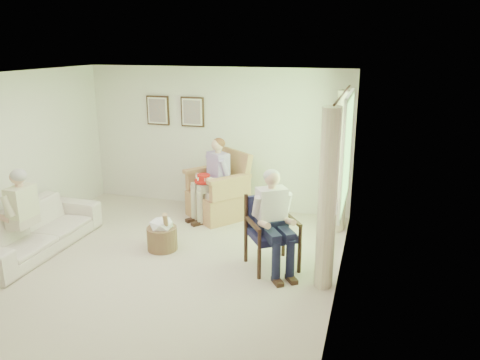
{
  "coord_description": "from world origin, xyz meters",
  "views": [
    {
      "loc": [
        2.85,
        -5.3,
        3.01
      ],
      "look_at": [
        0.95,
        1.08,
        1.05
      ],
      "focal_mm": 35.0,
      "sensor_mm": 36.0,
      "label": 1
    }
  ],
  "objects": [
    {
      "name": "floor",
      "position": [
        0.0,
        0.0,
        0.0
      ],
      "size": [
        5.5,
        5.5,
        0.0
      ],
      "primitive_type": "plane",
      "color": "beige",
      "rests_on": "ground"
    },
    {
      "name": "back_wall",
      "position": [
        0.0,
        2.75,
        1.3
      ],
      "size": [
        5.0,
        0.04,
        2.6
      ],
      "primitive_type": "cube",
      "color": "silver",
      "rests_on": "ground"
    },
    {
      "name": "right_wall",
      "position": [
        2.5,
        0.0,
        1.3
      ],
      "size": [
        0.04,
        5.5,
        2.6
      ],
      "primitive_type": "cube",
      "color": "silver",
      "rests_on": "ground"
    },
    {
      "name": "ceiling",
      "position": [
        0.0,
        0.0,
        2.6
      ],
      "size": [
        5.0,
        5.5,
        0.02
      ],
      "primitive_type": "cube",
      "color": "white",
      "rests_on": "back_wall"
    },
    {
      "name": "window",
      "position": [
        2.46,
        1.2,
        1.58
      ],
      "size": [
        0.13,
        2.5,
        1.63
      ],
      "color": "#2D6B23",
      "rests_on": "right_wall"
    },
    {
      "name": "curtain_left",
      "position": [
        2.33,
        0.22,
        1.15
      ],
      "size": [
        0.34,
        0.34,
        2.3
      ],
      "primitive_type": "cylinder",
      "color": "beige",
      "rests_on": "ground"
    },
    {
      "name": "curtain_right",
      "position": [
        2.33,
        2.18,
        1.15
      ],
      "size": [
        0.34,
        0.34,
        2.3
      ],
      "primitive_type": "cylinder",
      "color": "beige",
      "rests_on": "ground"
    },
    {
      "name": "framed_print_left",
      "position": [
        -1.15,
        2.71,
        1.78
      ],
      "size": [
        0.45,
        0.05,
        0.55
      ],
      "color": "#382114",
      "rests_on": "back_wall"
    },
    {
      "name": "framed_print_right",
      "position": [
        -0.45,
        2.71,
        1.78
      ],
      "size": [
        0.45,
        0.05,
        0.55
      ],
      "color": "#382114",
      "rests_on": "back_wall"
    },
    {
      "name": "wicker_armchair",
      "position": [
        0.23,
        2.18,
        0.37
      ],
      "size": [
        0.92,
        0.91,
        1.17
      ],
      "rotation": [
        0.0,
        0.0,
        -0.67
      ],
      "color": "tan",
      "rests_on": "ground"
    },
    {
      "name": "wood_armchair",
      "position": [
        1.58,
        0.6,
        0.54
      ],
      "size": [
        0.64,
        0.6,
        0.98
      ],
      "rotation": [
        0.0,
        0.0,
        0.61
      ],
      "color": "black",
      "rests_on": "ground"
    },
    {
      "name": "sofa",
      "position": [
        -1.95,
        0.04,
        0.33
      ],
      "size": [
        2.23,
        0.87,
        0.65
      ],
      "primitive_type": "imported",
      "rotation": [
        0.0,
        0.0,
        1.57
      ],
      "color": "white",
      "rests_on": "ground"
    },
    {
      "name": "person_wicker",
      "position": [
        0.23,
        2.03,
        0.84
      ],
      "size": [
        0.4,
        0.63,
        1.42
      ],
      "rotation": [
        0.0,
        0.0,
        -0.67
      ],
      "color": "#C0BA9A",
      "rests_on": "ground"
    },
    {
      "name": "person_dark",
      "position": [
        1.58,
        0.44,
        0.81
      ],
      "size": [
        0.4,
        0.62,
        1.37
      ],
      "rotation": [
        0.0,
        0.0,
        0.61
      ],
      "color": "#171A33",
      "rests_on": "ground"
    },
    {
      "name": "person_sofa",
      "position": [
        -1.95,
        -0.23,
        0.75
      ],
      "size": [
        0.42,
        0.63,
        1.3
      ],
      "rotation": [
        0.0,
        0.0,
        -1.59
      ],
      "color": "beige",
      "rests_on": "ground"
    },
    {
      "name": "red_hat",
      "position": [
        0.07,
        1.88,
        0.76
      ],
      "size": [
        0.32,
        0.32,
        0.14
      ],
      "color": "#B61812",
      "rests_on": "person_wicker"
    },
    {
      "name": "hatbox",
      "position": [
        -0.13,
        0.6,
        0.26
      ],
      "size": [
        0.46,
        0.46,
        0.67
      ],
      "color": "#9E8155",
      "rests_on": "ground"
    }
  ]
}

